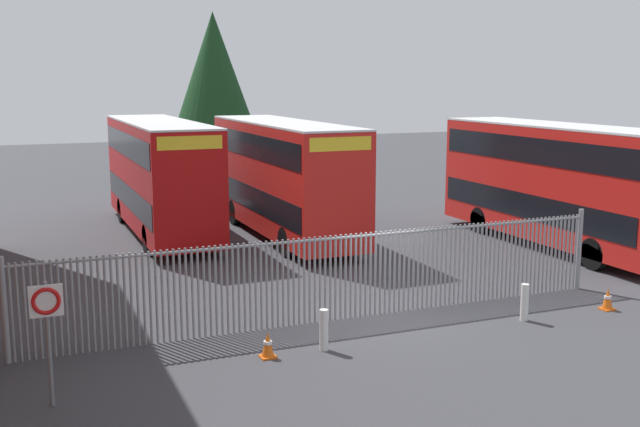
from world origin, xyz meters
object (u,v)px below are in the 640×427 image
double_decker_bus_near_gate (556,180)px  double_decker_bus_behind_fence_left (283,174)px  traffic_cone_by_gate (608,299)px  bollard_center_front (525,302)px  bollard_near_left (324,330)px  double_decker_bus_behind_fence_right (160,172)px  speed_limit_sign_post (47,315)px  traffic_cone_mid_forecourt (268,345)px

double_decker_bus_near_gate → double_decker_bus_behind_fence_left: bearing=147.3°
double_decker_bus_behind_fence_left → traffic_cone_by_gate: (4.68, -12.27, -2.13)m
bollard_center_front → bollard_near_left: bearing=-179.7°
double_decker_bus_behind_fence_left → bollard_center_front: bearing=-80.3°
double_decker_bus_behind_fence_left → bollard_near_left: size_ratio=11.38×
double_decker_bus_near_gate → bollard_near_left: double_decker_bus_near_gate is taller
double_decker_bus_behind_fence_left → double_decker_bus_behind_fence_right: same height
double_decker_bus_behind_fence_right → bollard_near_left: bearing=-86.6°
double_decker_bus_behind_fence_left → double_decker_bus_behind_fence_right: size_ratio=1.00×
double_decker_bus_near_gate → double_decker_bus_behind_fence_left: size_ratio=1.00×
speed_limit_sign_post → bollard_near_left: bearing=7.9°
bollard_near_left → speed_limit_sign_post: 6.03m
speed_limit_sign_post → bollard_center_front: bearing=4.2°
double_decker_bus_behind_fence_left → bollard_center_front: double_decker_bus_behind_fence_left is taller
double_decker_bus_behind_fence_right → double_decker_bus_near_gate: bearing=-31.1°
double_decker_bus_behind_fence_left → traffic_cone_mid_forecourt: bearing=-111.3°
double_decker_bus_behind_fence_left → double_decker_bus_behind_fence_right: bearing=152.2°
double_decker_bus_behind_fence_right → traffic_cone_by_gate: 17.22m
speed_limit_sign_post → double_decker_bus_behind_fence_right: bearing=72.0°
double_decker_bus_behind_fence_left → bollard_near_left: double_decker_bus_behind_fence_left is taller
double_decker_bus_behind_fence_left → bollard_near_left: 12.82m
double_decker_bus_behind_fence_right → bollard_center_front: size_ratio=11.38×
double_decker_bus_behind_fence_left → double_decker_bus_behind_fence_right: 4.85m
bollard_center_front → traffic_cone_by_gate: bollard_center_front is taller
double_decker_bus_near_gate → traffic_cone_by_gate: size_ratio=18.32×
double_decker_bus_behind_fence_left → traffic_cone_by_gate: 13.31m
double_decker_bus_behind_fence_right → speed_limit_sign_post: size_ratio=4.50×
bollard_center_front → traffic_cone_mid_forecourt: 6.82m
bollard_near_left → traffic_cone_by_gate: 8.11m
bollard_near_left → traffic_cone_mid_forecourt: 1.33m
traffic_cone_by_gate → traffic_cone_mid_forecourt: bearing=179.3°
bollard_near_left → bollard_center_front: same height
traffic_cone_by_gate → speed_limit_sign_post: bearing=-177.0°
speed_limit_sign_post → double_decker_bus_behind_fence_left: bearing=54.6°
double_decker_bus_near_gate → bollard_near_left: (-11.90, -6.75, -1.95)m
double_decker_bus_behind_fence_left → bollard_center_front: (2.07, -12.17, -1.95)m
double_decker_bus_near_gate → bollard_center_front: 9.49m
traffic_cone_by_gate → double_decker_bus_behind_fence_left: bearing=110.9°
double_decker_bus_behind_fence_right → bollard_center_front: 15.90m
traffic_cone_mid_forecourt → speed_limit_sign_post: speed_limit_sign_post is taller
double_decker_bus_near_gate → traffic_cone_by_gate: 8.09m
bollard_center_front → traffic_cone_by_gate: size_ratio=1.61×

